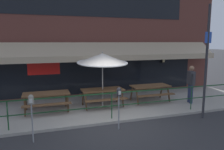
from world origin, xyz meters
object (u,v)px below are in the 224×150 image
Objects in this scene: parking_meter_near at (31,104)px; parking_meter_far at (119,96)px; street_sign_pole at (206,61)px; picnic_table_right at (150,89)px; picnic_table_left at (46,97)px; pedestrian_walking at (191,82)px; patio_umbrella_centre at (102,59)px; picnic_table_centre at (103,93)px.

parking_meter_near is 2.68m from parking_meter_far.
street_sign_pole reaches higher than parking_meter_near.
parking_meter_far is (-2.44, -2.43, 0.44)m from picnic_table_right.
picnic_table_left is 6.34m from pedestrian_walking.
patio_umbrella_centre is 1.67× the size of parking_meter_far.
parking_meter_far is 0.34× the size of street_sign_pole.
parking_meter_near is (-2.79, -2.48, 0.44)m from picnic_table_centre.
parking_meter_far is at bearing -92.73° from patio_umbrella_centre.
patio_umbrella_centre is at bearing -0.67° from picnic_table_left.
patio_umbrella_centre is 4.05m from street_sign_pole.
parking_meter_near reaches higher than picnic_table_right.
picnic_table_left is 2.59m from parking_meter_near.
picnic_table_centre is (2.33, -0.02, 0.00)m from picnic_table_left.
street_sign_pole reaches higher than picnic_table_centre.
parking_meter_near is 6.20m from street_sign_pole.
parking_meter_far is (-4.08, -1.64, 0.09)m from pedestrian_walking.
patio_umbrella_centre reaches higher than pedestrian_walking.
parking_meter_near reaches higher than picnic_table_left.
picnic_table_centre and picnic_table_right have the same top height.
pedestrian_walking reaches higher than picnic_table_left.
parking_meter_near is (-6.75, -1.77, 0.09)m from pedestrian_walking.
patio_umbrella_centre is at bearing 87.27° from parking_meter_far.
pedestrian_walking reaches higher than picnic_table_centre.
street_sign_pole is (1.00, -2.39, 1.46)m from picnic_table_right.
picnic_table_centre is 1.00× the size of picnic_table_right.
parking_meter_far is 3.58m from street_sign_pole.
parking_meter_near is 0.34× the size of street_sign_pole.
parking_meter_far is at bearing -47.05° from picnic_table_left.
patio_umbrella_centre is 3.87m from parking_meter_near.
picnic_table_right is at bearing 44.93° from parking_meter_far.
picnic_table_centre is at bearing -178.09° from picnic_table_right.
picnic_table_right is at bearing 112.64° from street_sign_pole.
parking_meter_near is at bearing -138.32° from picnic_table_centre.
street_sign_pole is at bearing 1.57° from parking_meter_near.
patio_umbrella_centre is 1.39× the size of pedestrian_walking.
picnic_table_left is 1.27× the size of parking_meter_near.
picnic_table_right is 0.43× the size of street_sign_pole.
picnic_table_left is at bearing 157.51° from street_sign_pole.
picnic_table_left is at bearing 132.95° from parking_meter_far.
picnic_table_centre is 0.43× the size of street_sign_pole.
parking_meter_far reaches higher than picnic_table_right.
parking_meter_near is at bearing -138.36° from patio_umbrella_centre.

